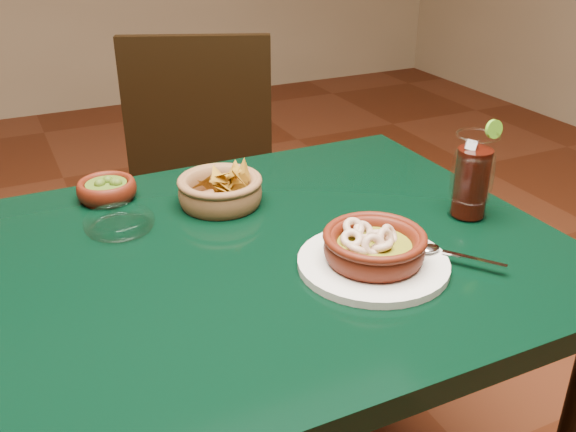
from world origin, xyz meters
name	(u,v)px	position (x,y,z in m)	size (l,w,h in m)	color
dining_table	(208,311)	(0.00, 0.00, 0.65)	(1.20, 0.80, 0.75)	black
dining_chair	(199,199)	(0.21, 0.71, 0.52)	(0.57, 0.57, 0.95)	black
shrimp_plate	(374,250)	(0.24, -0.13, 0.78)	(0.30, 0.24, 0.07)	silver
chip_basket	(220,190)	(0.10, 0.19, 0.78)	(0.19, 0.19, 0.10)	brown
guacamole_ramekin	(107,189)	(-0.09, 0.31, 0.77)	(0.13, 0.13, 0.04)	#441208
cola_drink	(472,177)	(0.49, -0.05, 0.83)	(0.16, 0.16, 0.18)	white
glass_ashtray	(119,223)	(-0.10, 0.17, 0.76)	(0.13, 0.13, 0.03)	white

